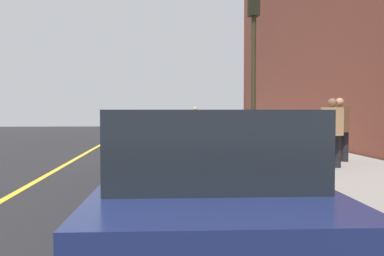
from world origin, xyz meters
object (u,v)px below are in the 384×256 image
at_px(traffic_light_pole, 253,46).
at_px(parked_car_silver, 173,132).
at_px(parked_car_navy, 205,188).
at_px(pedestrian_olive_coat, 195,119).
at_px(parked_car_maroon, 175,145).
at_px(pedestrian_tan_coat, 332,131).
at_px(rolling_suitcase, 193,128).
at_px(pedestrian_brown_coat, 339,128).

bearing_deg(traffic_light_pole, parked_car_silver, 19.52).
relative_size(parked_car_navy, pedestrian_olive_coat, 2.56).
relative_size(parked_car_maroon, parked_car_silver, 0.92).
relative_size(pedestrian_tan_coat, rolling_suitcase, 1.93).
distance_m(parked_car_navy, traffic_light_pole, 7.01).
xyz_separation_m(parked_car_silver, traffic_light_pole, (-5.16, -1.83, 2.36)).
bearing_deg(rolling_suitcase, pedestrian_tan_coat, -173.90).
bearing_deg(rolling_suitcase, traffic_light_pole, -179.57).
bearing_deg(parked_car_silver, parked_car_navy, 179.71).
height_order(parked_car_maroon, parked_car_silver, same).
relative_size(parked_car_silver, rolling_suitcase, 5.59).
bearing_deg(rolling_suitcase, parked_car_navy, 175.73).
distance_m(parked_car_navy, parked_car_silver, 11.48).
relative_size(parked_car_maroon, traffic_light_pole, 1.01).
relative_size(pedestrian_brown_coat, traffic_light_pole, 0.39).
distance_m(parked_car_silver, pedestrian_brown_coat, 6.28).
height_order(pedestrian_olive_coat, rolling_suitcase, pedestrian_olive_coat).
bearing_deg(pedestrian_brown_coat, pedestrian_tan_coat, 149.77).
bearing_deg(parked_car_navy, parked_car_silver, -0.29).
height_order(pedestrian_brown_coat, rolling_suitcase, pedestrian_brown_coat).
bearing_deg(pedestrian_tan_coat, traffic_light_pole, 71.00).
bearing_deg(parked_car_navy, parked_car_maroon, 1.13).
bearing_deg(pedestrian_tan_coat, parked_car_silver, 31.98).
relative_size(pedestrian_olive_coat, pedestrian_brown_coat, 0.95).
bearing_deg(parked_car_navy, pedestrian_olive_coat, -4.58).
xyz_separation_m(parked_car_maroon, parked_car_silver, (6.33, -0.16, 0.00)).
relative_size(parked_car_silver, pedestrian_olive_coat, 2.95).
xyz_separation_m(parked_car_navy, pedestrian_brown_coat, (6.92, -4.36, 0.31)).
bearing_deg(pedestrian_olive_coat, parked_car_maroon, 173.79).
bearing_deg(pedestrian_olive_coat, rolling_suitcase, 10.06).
bearing_deg(pedestrian_brown_coat, parked_car_maroon, 111.64).
bearing_deg(pedestrian_olive_coat, pedestrian_brown_coat, -171.11).
distance_m(pedestrian_olive_coat, pedestrian_brown_coat, 16.29).
bearing_deg(pedestrian_olive_coat, pedestrian_tan_coat, -174.02).
distance_m(parked_car_navy, rolling_suitcase, 23.57).
bearing_deg(parked_car_silver, traffic_light_pole, -160.48).
distance_m(pedestrian_tan_coat, rolling_suitcase, 17.90).
height_order(parked_car_maroon, pedestrian_olive_coat, pedestrian_olive_coat).
relative_size(traffic_light_pole, rolling_suitcase, 5.10).
relative_size(pedestrian_olive_coat, rolling_suitcase, 1.89).
height_order(parked_car_silver, pedestrian_brown_coat, pedestrian_brown_coat).
distance_m(parked_car_maroon, pedestrian_brown_coat, 4.81).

